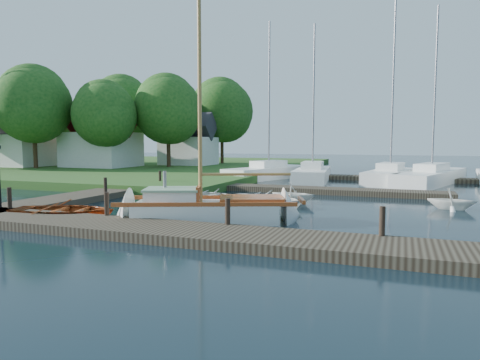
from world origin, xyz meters
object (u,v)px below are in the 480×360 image
(tender_a, at_px, (213,194))
(house_c, at_px, (189,144))
(marina_boat_1, at_px, (312,173))
(tender_b, at_px, (293,192))
(marina_boat_0, at_px, (269,171))
(marina_boat_3, at_px, (432,176))
(marina_boat_2, at_px, (390,175))
(house_a, at_px, (102,140))
(mooring_post_1, at_px, (107,204))
(tender_d, at_px, (452,198))
(house_b, at_px, (20,142))
(tree_4, at_px, (122,109))
(mooring_post_3, at_px, (382,221))
(mooring_post_2, at_px, (228,211))
(dinghy, at_px, (64,208))
(tree_3, at_px, (168,110))
(tree_5, at_px, (51,118))
(mooring_post_4, at_px, (105,186))
(tree_2, at_px, (105,114))
(tree_7, at_px, (222,111))
(sailboat, at_px, (211,212))
(tender_c, at_px, (265,197))
(mooring_post_0, at_px, (10,198))
(tree_1, at_px, (34,105))
(mooring_post_5, at_px, (160,178))

(tender_a, bearing_deg, house_c, 44.53)
(tender_a, xyz_separation_m, marina_boat_1, (2.29, 12.36, 0.23))
(tender_b, bearing_deg, marina_boat_0, 28.17)
(tender_a, bearing_deg, marina_boat_3, -24.50)
(marina_boat_2, distance_m, house_a, 25.89)
(mooring_post_1, xyz_separation_m, tender_d, (11.42, 7.76, -0.21))
(tender_b, bearing_deg, house_b, 74.57)
(marina_boat_1, xyz_separation_m, tree_4, (-22.38, 8.28, 5.80))
(mooring_post_3, bearing_deg, mooring_post_2, 180.00)
(dinghy, xyz_separation_m, tender_a, (3.29, 6.08, -0.05))
(house_b, distance_m, tree_3, 14.89)
(tree_5, bearing_deg, tender_a, -33.57)
(dinghy, height_order, house_b, house_b)
(tender_b, distance_m, marina_boat_0, 13.13)
(house_a, bearing_deg, dinghy, -54.40)
(marina_boat_1, distance_m, marina_boat_3, 7.94)
(mooring_post_4, relative_size, marina_boat_1, 0.07)
(tender_b, height_order, marina_boat_3, marina_boat_3)
(tender_d, height_order, tree_2, tree_2)
(mooring_post_1, height_order, tree_7, tree_7)
(mooring_post_2, height_order, tree_5, tree_5)
(mooring_post_2, distance_m, dinghy, 6.71)
(mooring_post_2, relative_size, house_c, 0.15)
(tree_5, xyz_separation_m, tree_7, (18.00, 6.00, 0.78))
(tree_5, bearing_deg, mooring_post_4, -41.08)
(dinghy, distance_m, marina_boat_0, 19.11)
(sailboat, bearing_deg, mooring_post_1, -173.32)
(house_c, bearing_deg, marina_boat_1, -29.79)
(dinghy, bearing_deg, tree_2, 17.96)
(sailboat, height_order, tender_b, sailboat)
(mooring_post_4, relative_size, tender_c, 0.21)
(dinghy, xyz_separation_m, house_b, (-22.80, 18.67, 2.38))
(house_b, bearing_deg, tree_4, 53.29)
(mooring_post_0, height_order, tender_a, mooring_post_0)
(tree_4, distance_m, tree_7, 10.77)
(mooring_post_0, bearing_deg, tree_7, 98.24)
(marina_boat_3, height_order, house_a, marina_boat_3)
(tender_b, height_order, tree_5, tree_5)
(dinghy, distance_m, tree_1, 25.80)
(tender_d, bearing_deg, sailboat, 134.19)
(tender_c, bearing_deg, mooring_post_0, 141.49)
(dinghy, relative_size, tree_7, 0.40)
(mooring_post_5, height_order, tender_b, mooring_post_5)
(house_b, height_order, tree_2, tree_2)
(mooring_post_1, height_order, marina_boat_1, marina_boat_1)
(mooring_post_3, relative_size, tender_a, 0.24)
(dinghy, height_order, marina_boat_0, marina_boat_0)
(mooring_post_5, height_order, tree_4, tree_4)
(tree_3, bearing_deg, marina_boat_1, -16.59)
(tree_7, bearing_deg, tender_c, -62.95)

